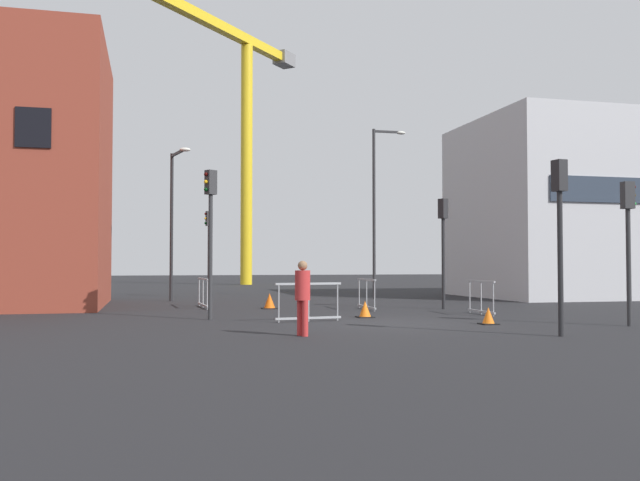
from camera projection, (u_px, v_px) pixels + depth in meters
The scene contains 18 objects.
ground at pixel (390, 324), 18.52m from camera, with size 160.00×160.00×0.00m, color black.
office_block at pixel (597, 210), 34.18m from camera, with size 12.68×8.64×8.53m.
construction_crane at pixel (243, 111), 52.91m from camera, with size 12.93×14.31×19.48m.
streetlamp_tall at pixel (377, 200), 31.80m from camera, with size 1.62×0.24×7.83m.
streetlamp_short at pixel (174, 210), 29.40m from camera, with size 0.75×2.13×6.36m.
traffic_light_far at pixel (443, 235), 24.49m from camera, with size 0.33×0.39×3.91m.
traffic_light_crosswalk at pixel (560, 217), 15.33m from camera, with size 0.27×0.38×3.92m.
traffic_light_corner at pixel (209, 240), 32.80m from camera, with size 0.39×0.31×4.10m.
traffic_light_verge at pixel (628, 228), 17.83m from camera, with size 0.38×0.26×3.73m.
traffic_light_median at pixel (210, 220), 19.83m from camera, with size 0.39×0.35×4.30m.
pedestrian_walking at pixel (303, 292), 15.36m from camera, with size 0.34×0.34×1.67m.
safety_barrier_right_run at pixel (481, 297), 21.82m from camera, with size 0.08×1.81×1.08m.
safety_barrier_mid_span at pixel (203, 292), 25.24m from camera, with size 0.20×2.48×1.08m.
safety_barrier_rear at pixel (367, 294), 24.12m from camera, with size 0.10×2.06×1.08m.
safety_barrier_front at pixel (309, 301), 19.14m from camera, with size 1.92×0.31×1.08m.
traffic_cone_by_barrier at pixel (365, 310), 20.59m from camera, with size 0.49×0.49×0.49m.
traffic_cone_orange at pixel (270, 302), 24.61m from camera, with size 0.55×0.55×0.55m.
traffic_cone_striped at pixel (488, 317), 18.27m from camera, with size 0.45×0.45×0.45m.
Camera 1 is at (-6.27, -17.59, 1.61)m, focal length 38.78 mm.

